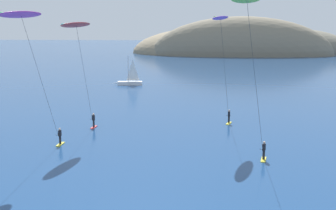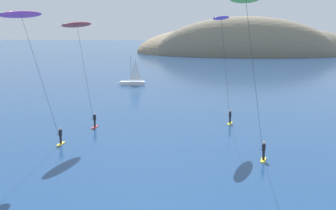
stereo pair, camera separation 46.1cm
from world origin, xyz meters
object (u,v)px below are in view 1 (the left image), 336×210
(sailboat_near, at_px, (128,82))
(kitesurfer_red, at_px, (78,33))
(kitesurfer_lime, at_px, (249,16))
(kitesurfer_purple, at_px, (222,29))
(kitesurfer_magenta, at_px, (24,24))

(sailboat_near, height_order, kitesurfer_red, kitesurfer_red)
(kitesurfer_lime, relative_size, kitesurfer_purple, 1.10)
(kitesurfer_lime, height_order, kitesurfer_purple, kitesurfer_lime)
(kitesurfer_red, relative_size, kitesurfer_magenta, 0.94)
(sailboat_near, height_order, kitesurfer_purple, kitesurfer_purple)
(kitesurfer_red, height_order, kitesurfer_purple, kitesurfer_purple)
(kitesurfer_purple, bearing_deg, kitesurfer_magenta, -147.98)
(sailboat_near, distance_m, kitesurfer_magenta, 48.29)
(kitesurfer_lime, relative_size, kitesurfer_magenta, 1.08)
(sailboat_near, relative_size, kitesurfer_red, 0.49)
(kitesurfer_magenta, bearing_deg, kitesurfer_lime, -7.97)
(sailboat_near, bearing_deg, kitesurfer_lime, -70.73)
(kitesurfer_lime, bearing_deg, sailboat_near, 109.27)
(kitesurfer_red, xyz_separation_m, kitesurfer_lime, (16.32, -11.88, 1.58))
(kitesurfer_purple, xyz_separation_m, kitesurfer_magenta, (-16.88, -10.56, 0.45))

